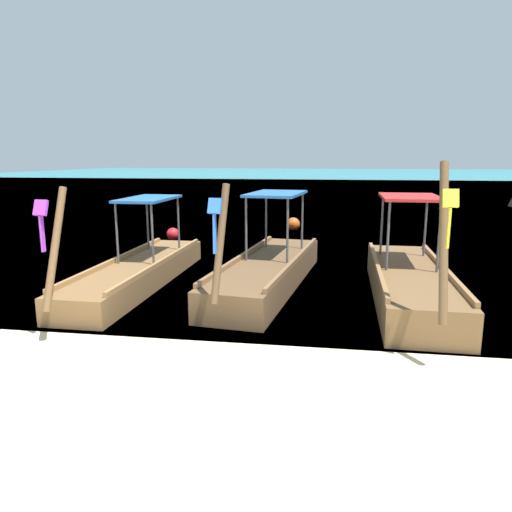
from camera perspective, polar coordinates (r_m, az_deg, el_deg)
name	(u,v)px	position (r m, az deg, el deg)	size (l,w,h in m)	color
ground	(194,429)	(5.53, -7.43, -19.73)	(120.00, 120.00, 0.00)	beige
sea_water	(320,179)	(67.06, 7.60, 9.12)	(120.00, 120.00, 0.00)	teal
longtail_boat_violet_ribbon	(139,270)	(11.30, -13.76, -1.68)	(1.28, 6.67, 2.42)	brown
longtail_boat_blue_ribbon	(268,270)	(10.84, 1.44, -1.72)	(2.07, 6.45, 2.46)	brown
longtail_boat_yellow_ribbon	(409,282)	(10.25, 17.81, -2.96)	(1.53, 6.12, 2.83)	brown
mooring_buoy_near	(173,234)	(17.10, -9.87, 2.59)	(0.44, 0.44, 0.44)	red
mooring_buoy_far	(293,224)	(19.16, 4.46, 3.82)	(0.52, 0.52, 0.52)	#EA5119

